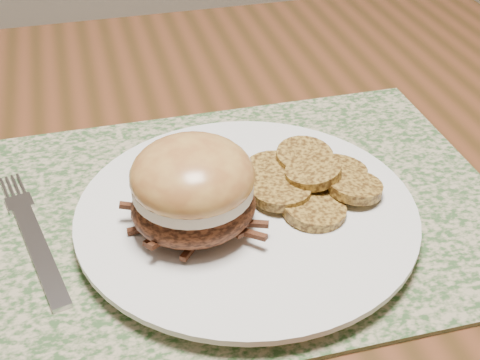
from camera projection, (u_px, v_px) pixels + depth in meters
name	position (u px, v px, depth m)	size (l,w,h in m)	color
placemat	(238.00, 211.00, 0.56)	(0.45, 0.33, 0.00)	#34532A
dinner_plate	(247.00, 216.00, 0.54)	(0.26, 0.26, 0.02)	white
pork_sandwich	(193.00, 188.00, 0.50)	(0.12, 0.12, 0.07)	black
roasted_potatoes	(310.00, 180.00, 0.56)	(0.13, 0.13, 0.03)	olive
fork	(32.00, 234.00, 0.53)	(0.06, 0.18, 0.00)	#B5B6BD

